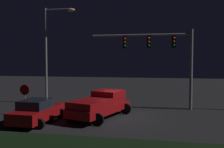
{
  "coord_description": "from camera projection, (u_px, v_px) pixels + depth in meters",
  "views": [
    {
      "loc": [
        2.92,
        -17.64,
        3.99
      ],
      "look_at": [
        -0.49,
        0.01,
        3.01
      ],
      "focal_mm": 39.99,
      "sensor_mm": 36.0,
      "label": 1
    }
  ],
  "objects": [
    {
      "name": "street_lamp_left",
      "position": [
        52.0,
        44.0,
        23.12
      ],
      "size": [
        2.96,
        0.44,
        8.82
      ],
      "color": "slate",
      "rests_on": "ground_plane"
    },
    {
      "name": "stop_sign",
      "position": [
        25.0,
        94.0,
        18.2
      ],
      "size": [
        0.76,
        0.08,
        2.23
      ],
      "color": "slate",
      "rests_on": "ground_plane"
    },
    {
      "name": "car_sedan",
      "position": [
        37.0,
        111.0,
        15.97
      ],
      "size": [
        2.57,
        4.45,
        1.51
      ],
      "rotation": [
        0.0,
        0.0,
        1.54
      ],
      "color": "maroon",
      "rests_on": "ground_plane"
    },
    {
      "name": "ground_plane",
      "position": [
        119.0,
        115.0,
        18.07
      ],
      "size": [
        80.0,
        80.0,
        0.0
      ],
      "primitive_type": "plane",
      "color": "black"
    },
    {
      "name": "pickup_truck",
      "position": [
        101.0,
        103.0,
        17.42
      ],
      "size": [
        3.98,
        5.75,
        1.8
      ],
      "rotation": [
        0.0,
        0.0,
        1.25
      ],
      "color": "maroon",
      "rests_on": "ground_plane"
    },
    {
      "name": "traffic_signal_gantry",
      "position": [
        161.0,
        49.0,
        20.47
      ],
      "size": [
        8.32,
        0.56,
        6.5
      ],
      "color": "slate",
      "rests_on": "ground_plane"
    }
  ]
}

